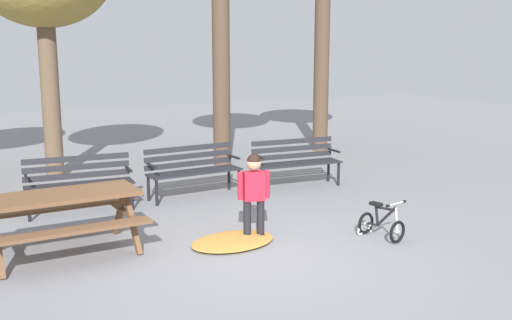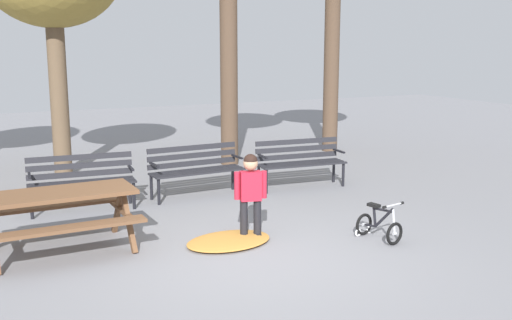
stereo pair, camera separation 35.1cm
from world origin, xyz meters
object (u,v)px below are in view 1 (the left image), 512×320
object	(u,v)px
park_bench_right	(296,159)
child_standing	(254,189)
park_bench_left	(192,167)
kids_bicycle	(381,224)
park_bench_far_left	(79,179)
picnic_table	(62,207)

from	to	relation	value
park_bench_right	child_standing	distance (m)	3.07
park_bench_right	child_standing	bearing A→B (deg)	-131.85
park_bench_left	kids_bicycle	distance (m)	3.54
park_bench_right	child_standing	size ratio (longest dim) A/B	1.43
park_bench_far_left	kids_bicycle	xyz separation A→B (m)	(3.24, -3.19, -0.31)
park_bench_right	child_standing	world-z (taller)	child_standing
child_standing	kids_bicycle	distance (m)	1.75
park_bench_far_left	child_standing	xyz separation A→B (m)	(1.75, -2.41, 0.16)
picnic_table	kids_bicycle	world-z (taller)	picnic_table
child_standing	kids_bicycle	size ratio (longest dim) A/B	1.86
picnic_table	park_bench_right	distance (m)	4.71
park_bench_left	park_bench_right	world-z (taller)	same
park_bench_right	kids_bicycle	distance (m)	3.14
park_bench_far_left	park_bench_left	distance (m)	1.89
park_bench_far_left	park_bench_right	distance (m)	3.80
kids_bicycle	park_bench_left	bearing A→B (deg)	112.54
park_bench_far_left	park_bench_left	xyz separation A→B (m)	(1.89, 0.07, 0.00)
park_bench_left	child_standing	xyz separation A→B (m)	(-0.14, -2.47, 0.16)
picnic_table	child_standing	bearing A→B (deg)	-13.18
picnic_table	child_standing	world-z (taller)	child_standing
picnic_table	park_bench_right	bearing A→B (deg)	21.66
child_standing	picnic_table	bearing A→B (deg)	166.82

